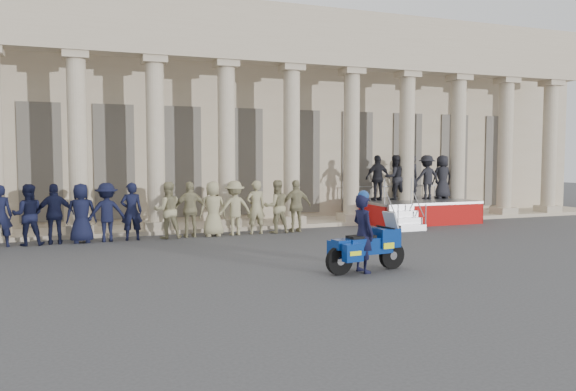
# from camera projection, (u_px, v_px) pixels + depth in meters

# --- Properties ---
(ground) EXTENTS (90.00, 90.00, 0.00)m
(ground) POSITION_uv_depth(u_px,v_px,m) (258.00, 274.00, 13.20)
(ground) COLOR #3A3A3C
(ground) RESTS_ON ground
(building) EXTENTS (40.00, 12.50, 9.00)m
(building) POSITION_uv_depth(u_px,v_px,m) (164.00, 119.00, 26.65)
(building) COLOR tan
(building) RESTS_ON ground
(officer_rank) EXTENTS (15.59, 0.73, 1.92)m
(officer_rank) POSITION_uv_depth(u_px,v_px,m) (83.00, 213.00, 17.97)
(officer_rank) COLOR black
(officer_rank) RESTS_ON ground
(reviewing_stand) EXTENTS (4.61, 4.34, 2.83)m
(reviewing_stand) POSITION_uv_depth(u_px,v_px,m) (413.00, 185.00, 23.78)
(reviewing_stand) COLOR gray
(reviewing_stand) RESTS_ON ground
(motorcycle) EXTENTS (2.21, 0.97, 1.42)m
(motorcycle) POSITION_uv_depth(u_px,v_px,m) (367.00, 246.00, 13.47)
(motorcycle) COLOR black
(motorcycle) RESTS_ON ground
(rider) EXTENTS (0.53, 0.74, 1.97)m
(rider) POSITION_uv_depth(u_px,v_px,m) (363.00, 232.00, 13.38)
(rider) COLOR black
(rider) RESTS_ON ground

